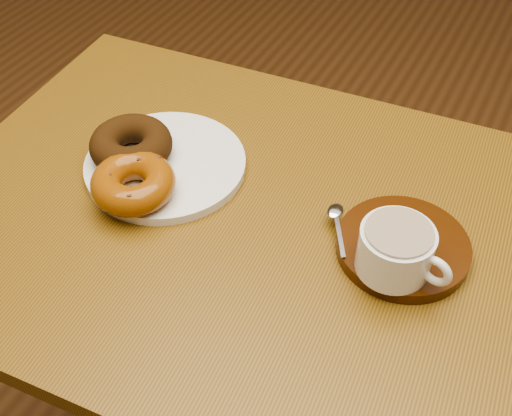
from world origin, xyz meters
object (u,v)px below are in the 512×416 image
at_px(donut_plate, 166,164).
at_px(coffee_cup, 397,250).
at_px(cafe_table, 244,274).
at_px(saucer, 403,247).

relative_size(donut_plate, coffee_cup, 1.97).
height_order(cafe_table, donut_plate, donut_plate).
relative_size(cafe_table, coffee_cup, 7.66).
bearing_deg(coffee_cup, saucer, 103.61).
distance_m(cafe_table, saucer, 0.25).
xyz_separation_m(donut_plate, saucer, (0.35, 0.00, 0.00)).
distance_m(donut_plate, coffee_cup, 0.35).
relative_size(saucer, coffee_cup, 1.43).
height_order(cafe_table, coffee_cup, coffee_cup).
bearing_deg(saucer, donut_plate, -179.26).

